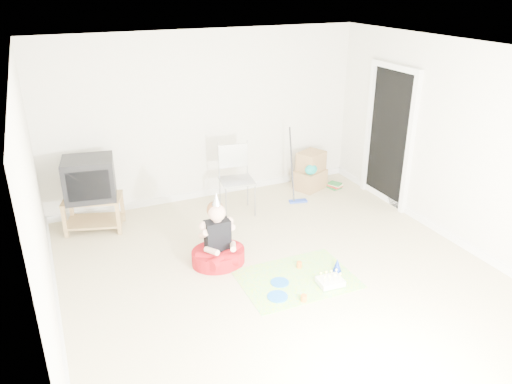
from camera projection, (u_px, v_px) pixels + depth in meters
name	position (u px, v px, depth m)	size (l,w,h in m)	color
ground	(277.00, 270.00, 6.06)	(5.00, 5.00, 0.00)	#CABB91
doorway_recess	(389.00, 138.00, 7.58)	(0.02, 0.90, 2.05)	black
tv_stand	(94.00, 211.00, 6.95)	(0.88, 0.69, 0.48)	olive
crt_tv	(89.00, 178.00, 6.76)	(0.66, 0.55, 0.57)	black
folding_chair	(237.00, 181.00, 7.35)	(0.53, 0.51, 1.06)	gray
cardboard_boxes	(311.00, 171.00, 8.30)	(0.60, 0.56, 0.62)	#A17B4E
floor_mop	(299.00, 187.00, 7.79)	(0.30, 0.38, 1.14)	#2442B8
book_pile	(334.00, 185.00, 8.41)	(0.23, 0.26, 0.10)	#236B30
seated_woman	(218.00, 248.00, 6.14)	(0.67, 0.67, 0.96)	#A30F15
party_mat	(297.00, 279.00, 5.89)	(1.33, 0.96, 0.01)	#F533A4
birthday_cake	(330.00, 282.00, 5.76)	(0.30, 0.25, 0.14)	white
blue_plate_near	(280.00, 282.00, 5.80)	(0.21, 0.21, 0.01)	blue
blue_plate_far	(278.00, 296.00, 5.55)	(0.23, 0.23, 0.01)	blue
orange_cup_near	(299.00, 265.00, 6.10)	(0.06, 0.06, 0.07)	orange
orange_cup_far	(304.00, 298.00, 5.47)	(0.07, 0.07, 0.08)	orange
blue_party_hat	(337.00, 265.00, 6.00)	(0.12, 0.12, 0.17)	#1B3BC2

